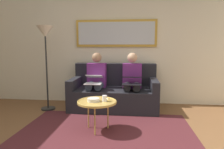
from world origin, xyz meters
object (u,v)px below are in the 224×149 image
Objects in this scene: cup at (105,98)px; person_left at (132,79)px; framed_mirror at (116,33)px; coffee_table at (97,102)px; standing_lamp at (45,41)px; laptop_white at (94,80)px; couch at (114,93)px; bowl at (93,100)px; laptop_black at (132,80)px; person_right at (96,79)px.

cup is 0.08× the size of person_left.
cup is at bearing 89.12° from framed_mirror.
coffee_table is 0.35× the size of standing_lamp.
laptop_white reaches higher than coffee_table.
person_left is at bearing -108.86° from cup.
couch is 0.57m from laptop_white.
cup is 0.49× the size of bowl.
coffee_table is 1.27m from person_left.
framed_mirror is 1.54× the size of person_left.
couch reaches higher than bowl.
coffee_table is 1.05m from laptop_black.
framed_mirror is at bearing -96.64° from bowl.
framed_mirror is 1.48m from standing_lamp.
laptop_white is at bearing -76.12° from coffee_table.
person_right is at bearing 0.00° from person_left.
laptop_black is at bearing 179.04° from laptop_white.
person_right reaches higher than laptop_white.
coffee_table is 1.66× the size of laptop_black.
framed_mirror is 1.11m from person_left.
framed_mirror reaches higher than laptop_black.
bowl is at bearing 81.29° from couch.
bowl is 0.48× the size of laptop_white.
bowl is at bearing 58.92° from laptop_black.
framed_mirror is 3.00× the size of coffee_table.
couch is at bearing -168.57° from standing_lamp.
couch is 1.23m from coffee_table.
person_right is at bearing -73.37° from cup.
laptop_white reaches higher than cup.
person_right is (0.18, -1.16, 0.13)m from bowl.
framed_mirror is 1.06× the size of standing_lamp.
cup is 0.05× the size of standing_lamp.
couch is 4.55× the size of laptop_white.
laptop_white is at bearing -0.96° from laptop_black.
person_left is (-0.50, -1.15, 0.17)m from coffee_table.
person_right is (0.73, -0.25, -0.02)m from laptop_black.
couch is 9.53× the size of bowl.
coffee_table is at bearing 103.88° from laptop_white.
standing_lamp is at bearing 11.77° from person_right.
person_left is 0.25m from laptop_black.
coffee_table is at bearing 141.19° from standing_lamp.
laptop_white is (0.18, -0.93, 0.15)m from bowl.
framed_mirror is 1.91m from cup.
person_left is (-0.36, 0.07, 0.30)m from couch.
laptop_white is (0.73, -0.01, 0.00)m from laptop_black.
bowl is 1.08m from laptop_black.
person_left is at bearing 169.46° from couch.
person_right is 1.24m from standing_lamp.
cup is (0.02, 1.21, 0.18)m from couch.
bowl is at bearing 98.61° from person_right.
standing_lamp reaches higher than bowl.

